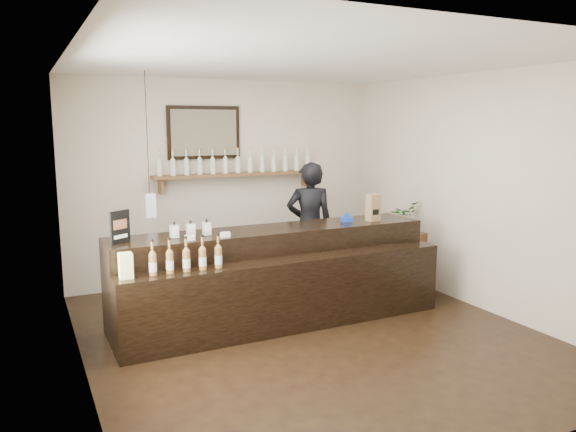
# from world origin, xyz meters

# --- Properties ---
(ground) EXTENTS (5.00, 5.00, 0.00)m
(ground) POSITION_xyz_m (0.00, 0.00, 0.00)
(ground) COLOR black
(ground) RESTS_ON ground
(room_shell) EXTENTS (5.00, 5.00, 5.00)m
(room_shell) POSITION_xyz_m (0.00, 0.00, 1.70)
(room_shell) COLOR beige
(room_shell) RESTS_ON ground
(back_wall_decor) EXTENTS (2.66, 0.96, 1.69)m
(back_wall_decor) POSITION_xyz_m (-0.14, 2.37, 1.75)
(back_wall_decor) COLOR brown
(back_wall_decor) RESTS_ON ground
(counter) EXTENTS (3.70, 1.02, 1.20)m
(counter) POSITION_xyz_m (-0.12, 0.56, 0.48)
(counter) COLOR black
(counter) RESTS_ON ground
(promo_sign) EXTENTS (0.21, 0.14, 0.33)m
(promo_sign) POSITION_xyz_m (-1.80, 0.63, 1.19)
(promo_sign) COLOR black
(promo_sign) RESTS_ON counter
(paper_bag) EXTENTS (0.16, 0.13, 0.33)m
(paper_bag) POSITION_xyz_m (1.19, 0.62, 1.19)
(paper_bag) COLOR olive
(paper_bag) RESTS_ON counter
(tape_dispenser) EXTENTS (0.14, 0.08, 0.11)m
(tape_dispenser) POSITION_xyz_m (0.86, 0.70, 1.07)
(tape_dispenser) COLOR #1938B5
(tape_dispenser) RESTS_ON counter
(side_cabinet) EXTENTS (0.50, 0.59, 0.75)m
(side_cabinet) POSITION_xyz_m (2.00, 1.07, 0.37)
(side_cabinet) COLOR brown
(side_cabinet) RESTS_ON ground
(potted_plant) EXTENTS (0.49, 0.47, 0.42)m
(potted_plant) POSITION_xyz_m (2.00, 1.07, 0.96)
(potted_plant) COLOR #315D25
(potted_plant) RESTS_ON side_cabinet
(shopkeeper) EXTENTS (0.82, 0.67, 1.93)m
(shopkeeper) POSITION_xyz_m (0.80, 1.55, 0.96)
(shopkeeper) COLOR black
(shopkeeper) RESTS_ON ground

